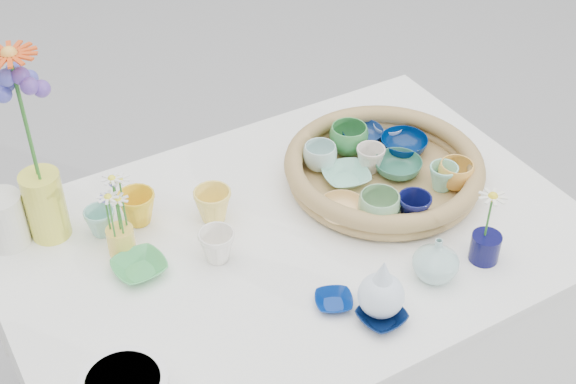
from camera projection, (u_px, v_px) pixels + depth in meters
wicker_tray at (384, 170)px, 1.90m from camera, size 0.47×0.47×0.08m
tray_ceramic_0 at (362, 135)px, 2.02m from camera, size 0.12×0.12×0.03m
tray_ceramic_1 at (404, 145)px, 1.98m from camera, size 0.13×0.13×0.04m
tray_ceramic_2 at (456, 175)px, 1.86m from camera, size 0.11×0.11×0.07m
tray_ceramic_3 at (398, 167)px, 1.91m from camera, size 0.13×0.13×0.04m
tray_ceramic_4 at (379, 209)px, 1.76m from camera, size 0.12×0.12×0.07m
tray_ceramic_5 at (346, 176)px, 1.89m from camera, size 0.13×0.13×0.03m
tray_ceramic_6 at (320, 157)px, 1.92m from camera, size 0.11×0.11×0.06m
tray_ceramic_7 at (370, 159)px, 1.91m from camera, size 0.08×0.08×0.06m
tray_ceramic_8 at (389, 128)px, 2.05m from camera, size 0.10×0.10×0.03m
tray_ceramic_9 at (414, 209)px, 1.76m from camera, size 0.09×0.09×0.07m
tray_ceramic_10 at (342, 210)px, 1.79m from camera, size 0.14×0.14×0.03m
tray_ceramic_11 at (443, 177)px, 1.86m from camera, size 0.07×0.07×0.06m
tray_ceramic_12 at (349, 139)px, 1.97m from camera, size 0.11×0.11×0.08m
loose_ceramic_0 at (137, 208)px, 1.79m from camera, size 0.11×0.11×0.08m
loose_ceramic_1 at (213, 205)px, 1.80m from camera, size 0.10×0.10×0.08m
loose_ceramic_2 at (140, 268)px, 1.68m from camera, size 0.12×0.12×0.03m
loose_ceramic_3 at (217, 246)px, 1.70m from camera, size 0.10×0.10×0.07m
loose_ceramic_4 at (334, 302)px, 1.61m from camera, size 0.10×0.10×0.02m
loose_ceramic_5 at (101, 222)px, 1.76m from camera, size 0.08×0.08×0.06m
loose_ceramic_6 at (381, 317)px, 1.57m from camera, size 0.10×0.10×0.02m
bud_vase_paleblue at (382, 286)px, 1.55m from camera, size 0.11×0.11×0.14m
bud_vase_seafoam at (436, 259)px, 1.65m from camera, size 0.12×0.12×0.10m
bud_vase_cobalt at (485, 247)px, 1.70m from camera, size 0.08×0.08×0.06m
single_daisy at (489, 216)px, 1.65m from camera, size 0.08×0.08×0.12m
tall_vase_yellow at (46, 205)px, 1.73m from camera, size 0.11×0.11×0.16m
gerbera at (26, 120)px, 1.58m from camera, size 0.12×0.12×0.31m
hydrangea at (27, 130)px, 1.61m from camera, size 0.10×0.10×0.31m
white_pitcher at (4, 220)px, 1.72m from camera, size 0.14×0.10×0.12m
daisy_cup at (121, 241)px, 1.72m from camera, size 0.08×0.08×0.06m
daisy_posy at (116, 204)px, 1.65m from camera, size 0.10×0.10×0.14m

